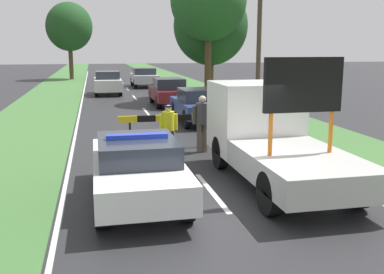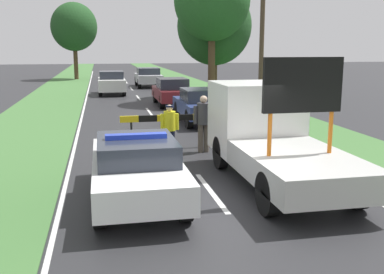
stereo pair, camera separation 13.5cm
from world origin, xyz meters
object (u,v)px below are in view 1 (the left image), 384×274
at_px(pedestrian_civilian, 202,119).
at_px(queued_car_van_white, 108,83).
at_px(roadside_tree_near_left, 211,26).
at_px(utility_pole, 259,39).
at_px(traffic_cone_centre_front, 164,139).
at_px(police_car, 137,167).
at_px(police_officer, 169,126).
at_px(roadside_tree_mid_left, 208,1).
at_px(queued_car_sedan_silver, 144,77).
at_px(roadside_tree_mid_right, 69,27).
at_px(queued_car_hatch_blue, 199,105).
at_px(road_barrier, 174,120).
at_px(traffic_cone_near_police, 117,153).
at_px(queued_car_wagon_maroon, 169,91).
at_px(work_truck, 269,133).

relative_size(pedestrian_civilian, queued_car_van_white, 0.45).
distance_m(pedestrian_civilian, roadside_tree_near_left, 15.86).
bearing_deg(utility_pole, traffic_cone_centre_front, -136.27).
relative_size(police_car, roadside_tree_near_left, 0.65).
height_order(police_officer, roadside_tree_mid_left, roadside_tree_mid_left).
bearing_deg(queued_car_sedan_silver, roadside_tree_mid_right, -57.80).
height_order(police_officer, queued_car_hatch_blue, police_officer).
relative_size(road_barrier, pedestrian_civilian, 1.99).
distance_m(queued_car_van_white, roadside_tree_mid_right, 16.23).
distance_m(traffic_cone_near_police, roadside_tree_mid_right, 34.54).
bearing_deg(roadside_tree_mid_right, police_officer, -82.70).
xyz_separation_m(pedestrian_civilian, queued_car_van_white, (-2.34, 18.11, -0.23)).
bearing_deg(utility_pole, roadside_tree_near_left, 87.76).
bearing_deg(queued_car_wagon_maroon, queued_car_hatch_blue, 93.34).
relative_size(road_barrier, queued_car_wagon_maroon, 0.81).
bearing_deg(police_car, queued_car_van_white, 86.36).
distance_m(queued_car_hatch_blue, queued_car_wagon_maroon, 6.08).
bearing_deg(traffic_cone_centre_front, road_barrier, 29.99).
bearing_deg(queued_car_hatch_blue, police_officer, 68.12).
bearing_deg(queued_car_wagon_maroon, queued_car_sedan_silver, -89.69).
distance_m(roadside_tree_near_left, roadside_tree_mid_left, 2.76).
xyz_separation_m(police_car, work_truck, (3.40, 1.08, 0.40)).
xyz_separation_m(traffic_cone_centre_front, roadside_tree_mid_right, (-4.29, 32.89, 4.80)).
relative_size(work_truck, roadside_tree_mid_left, 0.69).
distance_m(traffic_cone_centre_front, roadside_tree_mid_right, 33.52).
height_order(road_barrier, queued_car_van_white, queued_car_van_white).
bearing_deg(roadside_tree_mid_left, traffic_cone_centre_front, -110.48).
bearing_deg(queued_car_sedan_silver, road_barrier, 86.13).
distance_m(queued_car_van_white, queued_car_sedan_silver, 6.33).
height_order(traffic_cone_centre_front, roadside_tree_mid_left, roadside_tree_mid_left).
xyz_separation_m(road_barrier, pedestrian_civilian, (0.77, -0.75, 0.12)).
distance_m(police_car, queued_car_sedan_silver, 27.89).
bearing_deg(queued_car_sedan_silver, queued_car_hatch_blue, 91.33).
distance_m(police_officer, queued_car_wagon_maroon, 11.95).
bearing_deg(police_car, road_barrier, 67.82).
distance_m(police_car, queued_car_wagon_maroon, 15.99).
relative_size(work_truck, road_barrier, 1.59).
bearing_deg(roadside_tree_near_left, utility_pole, -92.24).
relative_size(roadside_tree_near_left, utility_pole, 1.01).
bearing_deg(queued_car_sedan_silver, utility_pole, 99.14).
bearing_deg(road_barrier, queued_car_hatch_blue, 66.03).
distance_m(traffic_cone_near_police, traffic_cone_centre_front, 1.95).
bearing_deg(police_officer, work_truck, 138.60).
distance_m(police_car, roadside_tree_mid_left, 18.40).
height_order(traffic_cone_centre_front, roadside_tree_mid_right, roadside_tree_mid_right).
relative_size(police_car, queued_car_hatch_blue, 1.06).
xyz_separation_m(police_officer, traffic_cone_near_police, (-1.57, -0.40, -0.68)).
height_order(police_officer, queued_car_wagon_maroon, police_officer).
bearing_deg(queued_car_wagon_maroon, work_truck, 90.57).
xyz_separation_m(traffic_cone_near_police, roadside_tree_mid_left, (6.05, 13.24, 5.59)).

